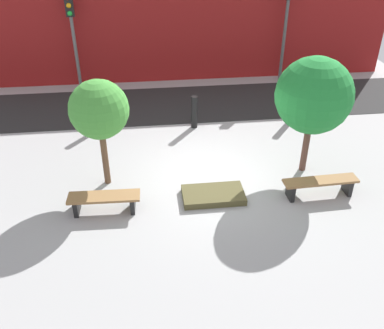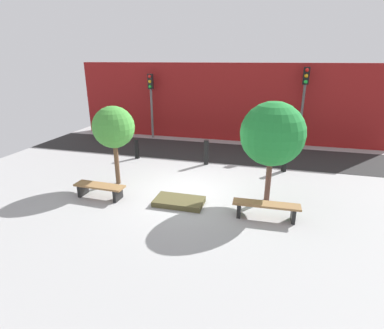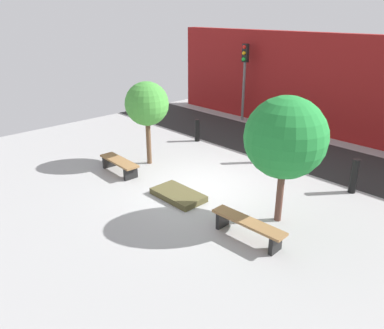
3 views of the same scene
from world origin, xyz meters
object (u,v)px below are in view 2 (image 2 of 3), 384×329
(bench_left, at_px, (100,188))
(traffic_light_mid_west, at_px, (304,94))
(bench_right, at_px, (266,208))
(tree_behind_right_bench, at_px, (272,134))
(tree_behind_left_bench, at_px, (114,128))
(bollard_center, at_px, (285,159))
(traffic_light_west, at_px, (151,94))
(planter_bed, at_px, (179,202))
(bollard_far_left, at_px, (137,149))
(bollard_left, at_px, (206,152))

(bench_left, distance_m, traffic_light_mid_west, 10.25)
(bench_right, bearing_deg, tree_behind_right_bench, 87.91)
(tree_behind_left_bench, distance_m, bollard_center, 6.52)
(tree_behind_left_bench, height_order, bollard_center, tree_behind_left_bench)
(traffic_light_west, distance_m, traffic_light_mid_west, 7.74)
(bollard_center, relative_size, traffic_light_mid_west, 0.26)
(bench_left, relative_size, traffic_light_mid_west, 0.43)
(bench_left, distance_m, planter_bed, 2.58)
(bollard_far_left, bearing_deg, tree_behind_left_bench, -78.58)
(planter_bed, relative_size, bollard_center, 1.48)
(tree_behind_left_bench, xyz_separation_m, bollard_far_left, (-0.57, 2.80, -1.58))
(planter_bed, height_order, traffic_light_west, traffic_light_west)
(traffic_light_mid_west, bearing_deg, bench_left, -130.12)
(bench_left, xyz_separation_m, bollard_center, (5.69, 3.98, 0.19))
(tree_behind_right_bench, xyz_separation_m, bollard_left, (-2.56, 2.80, -1.59))
(tree_behind_right_bench, relative_size, bollard_far_left, 3.50)
(tree_behind_right_bench, bearing_deg, traffic_light_west, 134.90)
(planter_bed, xyz_separation_m, bollard_center, (3.13, 3.78, 0.42))
(tree_behind_right_bench, distance_m, bollard_center, 3.28)
(tree_behind_right_bench, bearing_deg, tree_behind_left_bench, -180.00)
(bollard_left, xyz_separation_m, traffic_light_mid_west, (3.87, 3.66, 2.12))
(bollard_center, bearing_deg, tree_behind_right_bench, -101.42)
(bench_right, height_order, traffic_light_west, traffic_light_west)
(tree_behind_right_bench, bearing_deg, bollard_center, 78.58)
(bench_right, xyz_separation_m, bollard_center, (0.57, 3.98, 0.17))
(bench_left, distance_m, traffic_light_west, 8.02)
(bench_right, xyz_separation_m, planter_bed, (-2.56, 0.20, -0.25))
(planter_bed, distance_m, bollard_far_left, 4.92)
(bench_right, bearing_deg, traffic_light_west, 128.03)
(bench_left, xyz_separation_m, tree_behind_left_bench, (0.00, 1.18, 1.71))
(tree_behind_right_bench, height_order, traffic_light_mid_west, traffic_light_mid_west)
(bench_left, xyz_separation_m, bollard_far_left, (-0.57, 3.98, 0.13))
(tree_behind_right_bench, bearing_deg, bollard_left, 132.48)
(bench_right, distance_m, bollard_far_left, 6.95)
(bollard_far_left, xyz_separation_m, bollard_left, (3.13, 0.00, 0.08))
(bench_left, xyz_separation_m, bench_right, (5.13, 0.00, 0.02))
(bench_right, xyz_separation_m, tree_behind_right_bench, (-0.00, 1.18, 1.78))
(bollard_center, bearing_deg, traffic_light_west, 152.42)
(traffic_light_west, bearing_deg, traffic_light_mid_west, 0.01)
(bench_left, relative_size, tree_behind_left_bench, 0.60)
(tree_behind_right_bench, distance_m, bollard_far_left, 6.56)
(bench_left, bearing_deg, planter_bed, 6.55)
(tree_behind_left_bench, distance_m, traffic_light_west, 6.60)
(bench_right, height_order, bollard_far_left, bollard_far_left)
(bench_left, relative_size, bollard_left, 1.59)
(bollard_center, height_order, traffic_light_west, traffic_light_west)
(bench_left, height_order, bollard_left, bollard_left)
(tree_behind_left_bench, relative_size, tree_behind_right_bench, 0.89)
(bollard_center, xyz_separation_m, traffic_light_mid_west, (0.74, 3.66, 2.13))
(bench_right, height_order, bollard_center, bollard_center)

